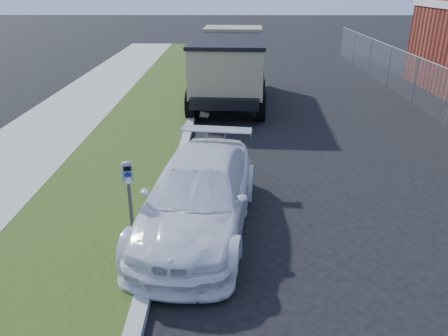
{
  "coord_description": "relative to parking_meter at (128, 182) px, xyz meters",
  "views": [
    {
      "loc": [
        -1.32,
        -7.11,
        4.47
      ],
      "look_at": [
        -1.4,
        1.0,
        1.0
      ],
      "focal_mm": 35.0,
      "sensor_mm": 36.0,
      "label": 1
    }
  ],
  "objects": [
    {
      "name": "streetside",
      "position": [
        -2.48,
        2.13,
        -1.13
      ],
      "size": [
        6.12,
        50.0,
        0.15
      ],
      "color": "gray",
      "rests_on": "ground"
    },
    {
      "name": "white_wagon",
      "position": [
        1.19,
        0.53,
        -0.5
      ],
      "size": [
        2.56,
        5.02,
        1.39
      ],
      "primitive_type": "imported",
      "rotation": [
        0.0,
        0.0,
        -0.13
      ],
      "color": "white",
      "rests_on": "ground"
    },
    {
      "name": "parking_meter",
      "position": [
        0.0,
        0.0,
        0.0
      ],
      "size": [
        0.23,
        0.18,
        1.47
      ],
      "rotation": [
        0.0,
        0.0,
        0.26
      ],
      "color": "#3F4247",
      "rests_on": "ground"
    },
    {
      "name": "ground",
      "position": [
        3.08,
        0.13,
        -1.2
      ],
      "size": [
        120.0,
        120.0,
        0.0
      ],
      "primitive_type": "plane",
      "color": "black",
      "rests_on": "ground"
    },
    {
      "name": "dump_truck",
      "position": [
        1.85,
        10.57,
        0.31
      ],
      "size": [
        3.09,
        6.97,
        2.67
      ],
      "rotation": [
        0.0,
        0.0,
        -0.06
      ],
      "color": "black",
      "rests_on": "ground"
    }
  ]
}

